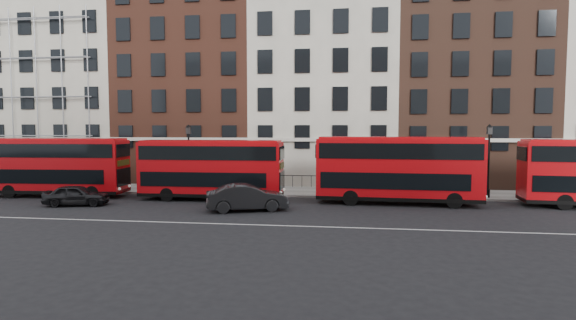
# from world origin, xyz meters

# --- Properties ---
(ground) EXTENTS (120.00, 120.00, 0.00)m
(ground) POSITION_xyz_m (0.00, 0.00, 0.00)
(ground) COLOR black
(ground) RESTS_ON ground
(pavement) EXTENTS (80.00, 5.00, 0.15)m
(pavement) POSITION_xyz_m (0.00, 10.50, 0.07)
(pavement) COLOR gray
(pavement) RESTS_ON ground
(kerb) EXTENTS (80.00, 0.30, 0.16)m
(kerb) POSITION_xyz_m (0.00, 8.00, 0.08)
(kerb) COLOR gray
(kerb) RESTS_ON ground
(road_centre_line) EXTENTS (70.00, 0.12, 0.01)m
(road_centre_line) POSITION_xyz_m (0.00, -2.00, 0.01)
(road_centre_line) COLOR white
(road_centre_line) RESTS_ON ground
(building_terrace) EXTENTS (64.00, 11.95, 22.00)m
(building_terrace) POSITION_xyz_m (-0.31, 17.88, 10.24)
(building_terrace) COLOR #B0AA98
(building_terrace) RESTS_ON ground
(bus_a) EXTENTS (10.64, 3.18, 4.41)m
(bus_a) POSITION_xyz_m (-19.58, 5.86, 2.37)
(bus_a) COLOR #BD090F
(bus_a) RESTS_ON ground
(bus_b) EXTENTS (10.29, 2.64, 4.31)m
(bus_b) POSITION_xyz_m (-7.46, 5.86, 2.31)
(bus_b) COLOR #BD090F
(bus_b) RESTS_ON ground
(bus_c) EXTENTS (11.01, 3.12, 4.58)m
(bus_c) POSITION_xyz_m (5.61, 5.87, 2.46)
(bus_c) COLOR #BD090F
(bus_c) RESTS_ON ground
(car_rear) EXTENTS (4.37, 2.53, 1.40)m
(car_rear) POSITION_xyz_m (-15.64, 2.31, 0.70)
(car_rear) COLOR black
(car_rear) RESTS_ON ground
(car_front) EXTENTS (5.36, 3.33, 1.67)m
(car_front) POSITION_xyz_m (-3.92, 2.01, 0.83)
(car_front) COLOR #232325
(car_front) RESTS_ON ground
(lamp_post_left) EXTENTS (0.44, 0.44, 5.33)m
(lamp_post_left) POSITION_xyz_m (-10.22, 8.87, 3.08)
(lamp_post_left) COLOR black
(lamp_post_left) RESTS_ON pavement
(lamp_post_right) EXTENTS (0.44, 0.44, 5.33)m
(lamp_post_right) POSITION_xyz_m (12.37, 8.79, 3.08)
(lamp_post_right) COLOR black
(lamp_post_right) RESTS_ON pavement
(iron_railings) EXTENTS (6.60, 0.06, 1.00)m
(iron_railings) POSITION_xyz_m (0.00, 12.70, 0.65)
(iron_railings) COLOR black
(iron_railings) RESTS_ON pavement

